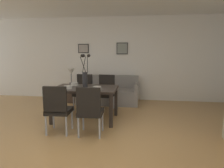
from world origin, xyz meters
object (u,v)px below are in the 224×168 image
at_px(dining_chair_far_left, 90,109).
at_px(bowl_near_right, 74,84).
at_px(sofa, 108,93).
at_px(dining_chair_near_right, 84,90).
at_px(centerpiece_vase, 85,75).
at_px(dining_chair_far_right, 106,91).
at_px(dining_chair_near_left, 58,107).
at_px(framed_picture_center, 122,48).
at_px(bowl_far_left, 97,88).
at_px(table_lamp, 71,73).
at_px(dining_table, 85,91).
at_px(framed_picture_left, 83,49).
at_px(bowl_near_left, 68,87).
at_px(side_table, 72,94).

distance_m(dining_chair_far_left, bowl_near_right, 1.28).
xyz_separation_m(dining_chair_far_left, sofa, (-0.06, 2.49, -0.23)).
height_order(dining_chair_near_right, centerpiece_vase, centerpiece_vase).
bearing_deg(centerpiece_vase, dining_chair_far_right, 69.99).
xyz_separation_m(dining_chair_near_left, framed_picture_center, (0.92, 2.96, 1.11)).
xyz_separation_m(dining_chair_near_left, bowl_far_left, (0.61, 0.65, 0.27)).
bearing_deg(table_lamp, centerpiece_vase, -60.84).
bearing_deg(dining_chair_near_left, dining_chair_far_left, -1.15).
bearing_deg(dining_table, table_lamp, 119.12).
xyz_separation_m(centerpiece_vase, framed_picture_left, (-0.62, 2.11, 0.60)).
bearing_deg(bowl_near_right, framed_picture_left, 99.21).
xyz_separation_m(bowl_near_left, sofa, (0.57, 1.83, -0.50)).
bearing_deg(bowl_near_left, side_table, 107.26).
height_order(dining_chair_near_right, bowl_near_right, dining_chair_near_right).
bearing_deg(framed_picture_center, dining_table, -106.46).
relative_size(bowl_near_left, side_table, 0.33).
distance_m(dining_chair_far_right, bowl_near_right, 0.95).
bearing_deg(table_lamp, dining_table, -60.88).
distance_m(sofa, side_table, 1.12).
height_order(dining_chair_near_right, framed_picture_center, framed_picture_center).
bearing_deg(side_table, dining_chair_near_right, -49.16).
relative_size(bowl_far_left, side_table, 0.33).
bearing_deg(bowl_near_right, centerpiece_vase, -33.26).
relative_size(dining_table, sofa, 0.79).
relative_size(dining_chair_near_left, centerpiece_vase, 1.25).
height_order(dining_chair_far_left, centerpiece_vase, centerpiece_vase).
height_order(bowl_far_left, sofa, bowl_far_left).
distance_m(dining_table, dining_chair_far_left, 0.94).
xyz_separation_m(bowl_near_right, framed_picture_center, (0.94, 1.90, 0.84)).
bearing_deg(centerpiece_vase, dining_chair_near_left, -109.00).
distance_m(dining_chair_near_right, dining_chair_far_left, 1.86).
height_order(bowl_near_left, framed_picture_left, framed_picture_left).
bearing_deg(dining_chair_near_left, bowl_near_left, 91.89).
height_order(bowl_far_left, side_table, bowl_far_left).
bearing_deg(dining_chair_far_left, dining_chair_near_right, 109.39).
bearing_deg(sofa, side_table, -175.71).
distance_m(dining_chair_near_right, sofa, 0.95).
bearing_deg(bowl_near_left, dining_chair_near_left, -88.11).
bearing_deg(dining_chair_near_left, framed_picture_center, 72.81).
relative_size(bowl_near_right, bowl_far_left, 1.00).
xyz_separation_m(dining_chair_far_left, framed_picture_center, (0.30, 2.97, 1.11)).
bearing_deg(dining_table, framed_picture_left, 106.46).
relative_size(dining_chair_near_left, framed_picture_center, 2.54).
distance_m(dining_chair_near_left, dining_chair_far_left, 0.62).
bearing_deg(dining_chair_near_left, dining_chair_far_right, 70.49).
xyz_separation_m(dining_table, dining_chair_near_right, (-0.29, 0.89, -0.14)).
bearing_deg(dining_chair_far_left, bowl_far_left, 90.74).
xyz_separation_m(dining_table, table_lamp, (-0.86, 1.54, 0.24)).
xyz_separation_m(dining_chair_near_left, bowl_near_right, (-0.02, 1.06, 0.27)).
xyz_separation_m(dining_chair_near_left, dining_chair_far_right, (0.61, 1.72, 0.00)).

